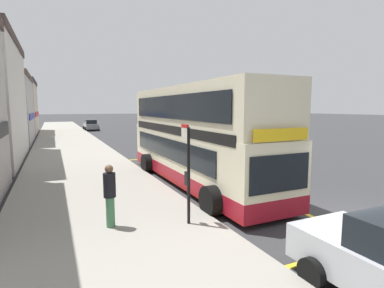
% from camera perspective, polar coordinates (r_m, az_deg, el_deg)
% --- Properties ---
extents(ground_plane, '(260.00, 260.00, 0.00)m').
position_cam_1_polar(ground_plane, '(39.48, -12.68, 1.74)').
color(ground_plane, '#333335').
extents(pavement_near, '(6.00, 76.00, 0.14)m').
position_cam_1_polar(pavement_near, '(38.61, -22.89, 1.35)').
color(pavement_near, gray).
rests_on(pavement_near, ground).
extents(double_decker_bus, '(3.17, 11.42, 4.40)m').
position_cam_1_polar(double_decker_bus, '(13.69, 0.57, 1.01)').
color(double_decker_bus, beige).
rests_on(double_decker_bus, ground).
extents(bus_bay_markings, '(3.15, 14.99, 0.01)m').
position_cam_1_polar(bus_bay_markings, '(13.95, 0.94, -7.48)').
color(bus_bay_markings, yellow).
rests_on(bus_bay_markings, ground).
extents(bus_stop_sign, '(0.09, 0.51, 2.86)m').
position_cam_1_polar(bus_stop_sign, '(8.60, -0.85, -4.32)').
color(bus_stop_sign, black).
rests_on(bus_stop_sign, pavement_near).
extents(parked_car_grey_across, '(2.09, 4.20, 1.62)m').
position_cam_1_polar(parked_car_grey_across, '(48.12, -18.66, 3.41)').
color(parked_car_grey_across, slate).
rests_on(parked_car_grey_across, ground).
extents(pedestrian_waiting_near_sign, '(0.34, 0.34, 1.78)m').
position_cam_1_polar(pedestrian_waiting_near_sign, '(8.77, -15.37, -9.01)').
color(pedestrian_waiting_near_sign, '#3F724C').
rests_on(pedestrian_waiting_near_sign, pavement_near).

